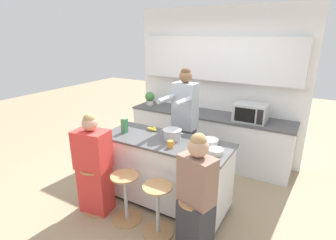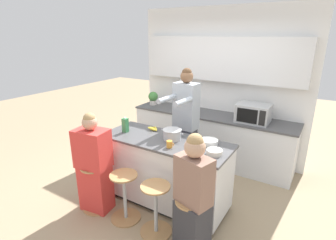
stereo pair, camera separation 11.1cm
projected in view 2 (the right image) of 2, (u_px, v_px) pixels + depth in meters
The scene contains 20 objects.
ground_plane at pixel (165, 201), 3.70m from camera, with size 16.00×16.00×0.00m, color tan.
wall_back at pixel (220, 75), 4.68m from camera, with size 3.14×0.22×2.70m.
back_counter at pixel (210, 137), 4.78m from camera, with size 2.92×0.63×0.88m.
kitchen_island at pixel (165, 171), 3.55m from camera, with size 1.74×0.69×0.93m.
bar_stool_leftmost at pixel (96, 187), 3.45m from camera, with size 0.38×0.38×0.63m.
bar_stool_center_left at pixel (125, 196), 3.25m from camera, with size 0.38×0.38×0.63m.
bar_stool_center_right at pixel (156, 209), 3.02m from camera, with size 0.38×0.38×0.63m.
bar_stool_rightmost at pixel (191, 225), 2.77m from camera, with size 0.38×0.38×0.63m.
person_cooking at pixel (185, 129), 3.86m from camera, with size 0.37×0.61×1.80m.
person_wrapped_blanket at pixel (94, 166), 3.35m from camera, with size 0.46×0.34×1.34m.
person_seated_near at pixel (193, 201), 2.64m from camera, with size 0.40×0.34×1.37m.
cooking_pot at pixel (172, 134), 3.40m from camera, with size 0.33×0.24×0.14m.
fruit_bowl at pixel (214, 152), 2.98m from camera, with size 0.18×0.18×0.06m.
mixing_bowl_steel at pixel (209, 142), 3.26m from camera, with size 0.22×0.22×0.06m.
coffee_cup_near at pixel (192, 145), 3.13m from camera, with size 0.11×0.08×0.09m.
coffee_cup_far at pixel (170, 144), 3.16m from camera, with size 0.10×0.07×0.09m.
banana_bunch at pixel (153, 129), 3.73m from camera, with size 0.18×0.13×0.06m.
juice_carton at pixel (125, 125), 3.65m from camera, with size 0.07×0.07×0.21m.
microwave at pixel (253, 113), 4.20m from camera, with size 0.51×0.41×0.29m.
potted_plant at pixel (153, 98), 5.23m from camera, with size 0.19×0.19×0.26m.
Camera 2 is at (1.70, -2.66, 2.25)m, focal length 28.00 mm.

